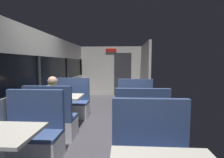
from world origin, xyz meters
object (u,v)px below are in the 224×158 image
object	(u,v)px
bench_mid_window_facing_end	(52,122)
bench_rear_aisle_facing_entry	(135,108)
dining_table_mid_window	(63,100)
bench_rear_aisle_facing_end	(141,128)
dining_table_rear_aisle	(138,103)
bench_mid_window_facing_entry	(72,105)
coffee_cup_secondary	(129,98)
bench_near_window_facing_entry	(32,139)
seated_passenger	(53,111)

from	to	relation	value
bench_mid_window_facing_end	bench_rear_aisle_facing_entry	xyz separation A→B (m)	(1.79, 1.20, 0.00)
dining_table_mid_window	bench_rear_aisle_facing_end	bearing A→B (deg)	-26.68
dining_table_rear_aisle	bench_rear_aisle_facing_end	size ratio (longest dim) A/B	0.82
bench_rear_aisle_facing_entry	dining_table_rear_aisle	bearing A→B (deg)	-90.00
bench_mid_window_facing_entry	dining_table_rear_aisle	xyz separation A→B (m)	(1.79, -0.90, 0.31)
bench_mid_window_facing_entry	bench_mid_window_facing_end	bearing A→B (deg)	-90.00
coffee_cup_secondary	dining_table_mid_window	bearing A→B (deg)	167.28
dining_table_mid_window	dining_table_rear_aisle	bearing A→B (deg)	-6.38
bench_rear_aisle_facing_entry	coffee_cup_secondary	distance (m)	0.99
bench_near_window_facing_entry	seated_passenger	world-z (taller)	seated_passenger
bench_mid_window_facing_entry	bench_rear_aisle_facing_entry	xyz separation A→B (m)	(1.79, -0.20, 0.00)
bench_near_window_facing_entry	bench_mid_window_facing_end	xyz separation A→B (m)	(0.00, 0.78, 0.00)
dining_table_mid_window	seated_passenger	size ratio (longest dim) A/B	0.71
bench_near_window_facing_entry	seated_passenger	distance (m)	0.88
dining_table_rear_aisle	coffee_cup_secondary	world-z (taller)	coffee_cup_secondary
bench_near_window_facing_entry	bench_rear_aisle_facing_end	distance (m)	1.88
bench_mid_window_facing_end	dining_table_rear_aisle	bearing A→B (deg)	15.59
bench_mid_window_facing_end	bench_mid_window_facing_entry	world-z (taller)	same
bench_mid_window_facing_entry	bench_near_window_facing_entry	bearing A→B (deg)	-90.00
bench_rear_aisle_facing_end	bench_rear_aisle_facing_entry	size ratio (longest dim) A/B	1.00
bench_mid_window_facing_end	dining_table_rear_aisle	world-z (taller)	bench_mid_window_facing_end
dining_table_mid_window	seated_passenger	world-z (taller)	seated_passenger
bench_mid_window_facing_entry	dining_table_mid_window	bearing A→B (deg)	-90.00
bench_mid_window_facing_entry	dining_table_rear_aisle	bearing A→B (deg)	-26.68
dining_table_mid_window	bench_mid_window_facing_end	xyz separation A→B (m)	(0.00, -0.70, -0.31)
bench_near_window_facing_entry	bench_mid_window_facing_end	world-z (taller)	same
bench_rear_aisle_facing_end	coffee_cup_secondary	xyz separation A→B (m)	(-0.21, 0.54, 0.46)
dining_table_rear_aisle	seated_passenger	size ratio (longest dim) A/B	0.71
dining_table_rear_aisle	bench_rear_aisle_facing_end	distance (m)	0.77
bench_mid_window_facing_end	bench_rear_aisle_facing_end	bearing A→B (deg)	-6.38
bench_mid_window_facing_end	bench_mid_window_facing_entry	size ratio (longest dim) A/B	1.00
bench_mid_window_facing_entry	coffee_cup_secondary	xyz separation A→B (m)	(1.58, -1.06, 0.46)
coffee_cup_secondary	bench_rear_aisle_facing_end	bearing A→B (deg)	-68.90
bench_mid_window_facing_entry	seated_passenger	distance (m)	1.34
dining_table_mid_window	dining_table_rear_aisle	size ratio (longest dim) A/B	1.00
dining_table_mid_window	bench_rear_aisle_facing_end	distance (m)	2.03
bench_rear_aisle_facing_entry	seated_passenger	bearing A→B (deg)	-147.82
bench_mid_window_facing_end	coffee_cup_secondary	world-z (taller)	bench_mid_window_facing_end
bench_near_window_facing_entry	bench_rear_aisle_facing_entry	size ratio (longest dim) A/B	1.00
bench_mid_window_facing_end	coffee_cup_secondary	distance (m)	1.68
bench_mid_window_facing_end	dining_table_rear_aisle	size ratio (longest dim) A/B	1.22
bench_mid_window_facing_end	coffee_cup_secondary	xyz separation A→B (m)	(1.58, 0.34, 0.46)
seated_passenger	bench_rear_aisle_facing_end	bearing A→B (deg)	-8.65
bench_near_window_facing_entry	bench_rear_aisle_facing_entry	world-z (taller)	same
dining_table_rear_aisle	seated_passenger	distance (m)	1.84
bench_mid_window_facing_entry	bench_rear_aisle_facing_entry	size ratio (longest dim) A/B	1.00
bench_mid_window_facing_end	dining_table_rear_aisle	distance (m)	1.88
bench_mid_window_facing_entry	bench_rear_aisle_facing_entry	world-z (taller)	same
bench_near_window_facing_entry	bench_mid_window_facing_entry	distance (m)	2.18
dining_table_rear_aisle	bench_rear_aisle_facing_end	bearing A→B (deg)	-90.00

